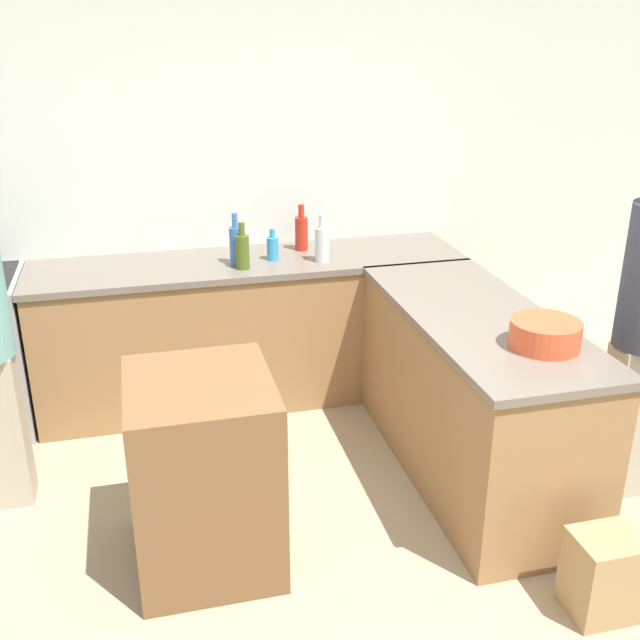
# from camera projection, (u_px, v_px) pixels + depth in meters

# --- Properties ---
(ground_plane) EXTENTS (14.00, 14.00, 0.00)m
(ground_plane) POSITION_uv_depth(u_px,v_px,m) (336.00, 620.00, 3.08)
(ground_plane) COLOR tan
(wall_back) EXTENTS (8.00, 0.06, 2.70)m
(wall_back) POSITION_uv_depth(u_px,v_px,m) (237.00, 179.00, 4.74)
(wall_back) COLOR silver
(wall_back) RESTS_ON ground_plane
(counter_back) EXTENTS (2.65, 0.67, 0.92)m
(counter_back) POSITION_uv_depth(u_px,v_px,m) (251.00, 329.00, 4.76)
(counter_back) COLOR olive
(counter_back) RESTS_ON ground_plane
(counter_peninsula) EXTENTS (0.69, 1.74, 0.92)m
(counter_peninsula) POSITION_uv_depth(u_px,v_px,m) (472.00, 395.00, 3.93)
(counter_peninsula) COLOR olive
(counter_peninsula) RESTS_ON ground_plane
(island_table) EXTENTS (0.62, 0.68, 0.89)m
(island_table) POSITION_uv_depth(u_px,v_px,m) (204.00, 472.00, 3.28)
(island_table) COLOR brown
(island_table) RESTS_ON ground_plane
(mixing_bowl) EXTENTS (0.32, 0.32, 0.13)m
(mixing_bowl) POSITION_uv_depth(u_px,v_px,m) (545.00, 334.00, 3.35)
(mixing_bowl) COLOR #DB512D
(mixing_bowl) RESTS_ON counter_peninsula
(water_bottle_blue) EXTENTS (0.07, 0.07, 0.31)m
(water_bottle_blue) POSITION_uv_depth(u_px,v_px,m) (236.00, 244.00, 4.45)
(water_bottle_blue) COLOR #386BB7
(water_bottle_blue) RESTS_ON counter_back
(vinegar_bottle_clear) EXTENTS (0.09, 0.09, 0.29)m
(vinegar_bottle_clear) POSITION_uv_depth(u_px,v_px,m) (322.00, 243.00, 4.51)
(vinegar_bottle_clear) COLOR silver
(vinegar_bottle_clear) RESTS_ON counter_back
(olive_oil_bottle) EXTENTS (0.08, 0.08, 0.28)m
(olive_oil_bottle) POSITION_uv_depth(u_px,v_px,m) (242.00, 250.00, 4.38)
(olive_oil_bottle) COLOR #475B1E
(olive_oil_bottle) RESTS_ON counter_back
(hot_sauce_bottle) EXTENTS (0.08, 0.08, 0.29)m
(hot_sauce_bottle) POSITION_uv_depth(u_px,v_px,m) (301.00, 232.00, 4.73)
(hot_sauce_bottle) COLOR red
(hot_sauce_bottle) RESTS_ON counter_back
(dish_soap_bottle) EXTENTS (0.07, 0.07, 0.20)m
(dish_soap_bottle) POSITION_uv_depth(u_px,v_px,m) (273.00, 248.00, 4.55)
(dish_soap_bottle) COLOR #338CBF
(dish_soap_bottle) RESTS_ON counter_back
(paper_bag) EXTENTS (0.26, 0.23, 0.37)m
(paper_bag) POSITION_uv_depth(u_px,v_px,m) (602.00, 575.00, 3.06)
(paper_bag) COLOR #A88456
(paper_bag) RESTS_ON ground_plane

